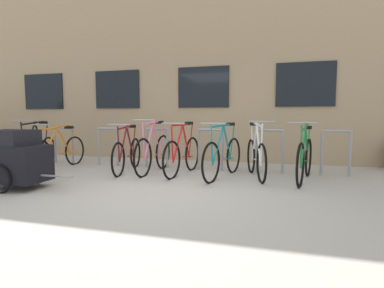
{
  "coord_description": "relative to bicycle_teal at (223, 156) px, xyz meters",
  "views": [
    {
      "loc": [
        1.67,
        -4.08,
        1.1
      ],
      "look_at": [
        0.13,
        1.6,
        0.57
      ],
      "focal_mm": 27.43,
      "sensor_mm": 36.0,
      "label": 1
    }
  ],
  "objects": [
    {
      "name": "bicycle_white",
      "position": [
        0.58,
        0.15,
        -0.01
      ],
      "size": [
        0.54,
        1.61,
        1.07
      ],
      "color": "black",
      "rests_on": "ground"
    },
    {
      "name": "bicycle_pink",
      "position": [
        -1.43,
        0.12,
        0.01
      ],
      "size": [
        0.44,
        1.73,
        1.09
      ],
      "color": "black",
      "rests_on": "ground"
    },
    {
      "name": "bicycle_green",
      "position": [
        1.42,
        0.06,
        0.0
      ],
      "size": [
        0.54,
        1.72,
        1.05
      ],
      "color": "black",
      "rests_on": "ground"
    },
    {
      "name": "bike_rack",
      "position": [
        -0.98,
        0.63,
        0.13
      ],
      "size": [
        6.54,
        0.05,
        0.88
      ],
      "color": "gray",
      "rests_on": "ground"
    },
    {
      "name": "bicycle_orange",
      "position": [
        -3.61,
        0.02,
        -0.02
      ],
      "size": [
        0.44,
        1.78,
        0.99
      ],
      "color": "black",
      "rests_on": "ground"
    },
    {
      "name": "bicycle_maroon",
      "position": [
        -1.99,
        0.06,
        -0.02
      ],
      "size": [
        0.44,
        1.71,
        1.0
      ],
      "color": "black",
      "rests_on": "ground"
    },
    {
      "name": "ground_plane",
      "position": [
        -0.83,
        -1.27,
        -0.39
      ],
      "size": [
        42.0,
        42.0,
        0.0
      ],
      "primitive_type": "plane",
      "color": "#B2ADA0"
    },
    {
      "name": "bicycle_teal",
      "position": [
        0.0,
        0.0,
        0.0
      ],
      "size": [
        0.56,
        1.77,
        1.03
      ],
      "color": "black",
      "rests_on": "ground"
    },
    {
      "name": "bicycle_black",
      "position": [
        -4.26,
        0.08,
        -0.02
      ],
      "size": [
        0.54,
        1.67,
        1.08
      ],
      "color": "black",
      "rests_on": "ground"
    },
    {
      "name": "bike_trailer",
      "position": [
        -3.0,
        -1.69,
        0.08
      ],
      "size": [
        1.45,
        0.71,
        0.93
      ],
      "color": "black",
      "rests_on": "ground"
    },
    {
      "name": "storefront_building",
      "position": [
        -0.83,
        4.56,
        2.24
      ],
      "size": [
        28.0,
        5.29,
        5.26
      ],
      "color": "tan",
      "rests_on": "ground"
    },
    {
      "name": "bicycle_red",
      "position": [
        -0.81,
        0.09,
        -0.0
      ],
      "size": [
        0.44,
        1.69,
        1.04
      ],
      "color": "black",
      "rests_on": "ground"
    }
  ]
}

